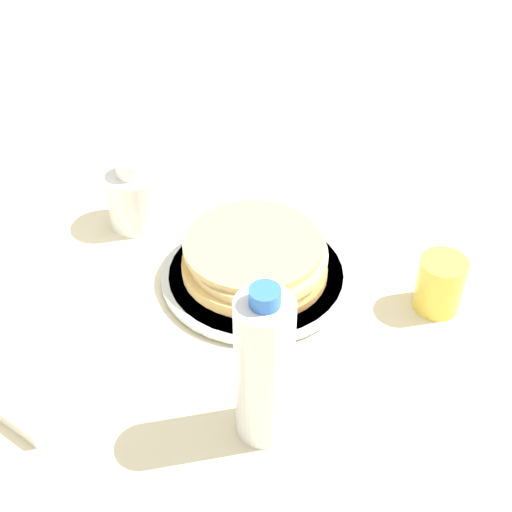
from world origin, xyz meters
TOP-DOWN VIEW (x-y plane):
  - ground_plane at (0.00, 0.00)m, footprint 4.00×4.00m
  - plate at (0.01, 0.02)m, footprint 0.26×0.26m
  - pancake_stack at (0.01, 0.02)m, footprint 0.19×0.19m
  - juice_glass at (0.15, -0.17)m, footprint 0.06×0.06m
  - cream_jug at (-0.04, 0.23)m, footprint 0.08×0.08m
  - water_bottle_near at (-0.14, -0.17)m, footprint 0.06×0.06m
  - napkin at (-0.30, 0.03)m, footprint 0.14×0.14m

SIDE VIEW (x-z plane):
  - ground_plane at x=0.00m, z-range 0.00..0.00m
  - plate at x=0.01m, z-range 0.00..0.01m
  - napkin at x=-0.30m, z-range 0.00..0.02m
  - pancake_stack at x=0.01m, z-range 0.01..0.06m
  - juice_glass at x=0.15m, z-range 0.00..0.08m
  - cream_jug at x=-0.04m, z-range -0.01..0.10m
  - water_bottle_near at x=-0.14m, z-range -0.01..0.20m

